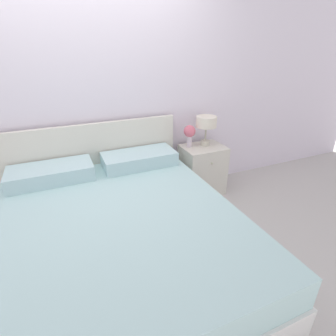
{
  "coord_description": "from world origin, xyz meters",
  "views": [
    {
      "loc": [
        -0.31,
        -2.68,
        1.68
      ],
      "look_at": [
        0.61,
        -0.58,
        0.6
      ],
      "focal_mm": 28.0,
      "sensor_mm": 36.0,
      "label": 1
    }
  ],
  "objects_px": {
    "nightstand": "(202,170)",
    "bed": "(118,235)",
    "table_lamp": "(206,123)",
    "flower_vase": "(190,133)"
  },
  "relations": [
    {
      "from": "nightstand",
      "to": "flower_vase",
      "type": "xyz_separation_m",
      "value": [
        -0.15,
        0.07,
        0.47
      ]
    },
    {
      "from": "bed",
      "to": "nightstand",
      "type": "xyz_separation_m",
      "value": [
        1.23,
        0.77,
        0.02
      ]
    },
    {
      "from": "nightstand",
      "to": "table_lamp",
      "type": "bearing_deg",
      "value": 44.83
    },
    {
      "from": "nightstand",
      "to": "bed",
      "type": "bearing_deg",
      "value": -148.05
    },
    {
      "from": "table_lamp",
      "to": "nightstand",
      "type": "bearing_deg",
      "value": -135.17
    },
    {
      "from": "bed",
      "to": "table_lamp",
      "type": "height_order",
      "value": "bed"
    },
    {
      "from": "flower_vase",
      "to": "bed",
      "type": "bearing_deg",
      "value": -142.2
    },
    {
      "from": "nightstand",
      "to": "flower_vase",
      "type": "bearing_deg",
      "value": 155.81
    },
    {
      "from": "bed",
      "to": "flower_vase",
      "type": "height_order",
      "value": "bed"
    },
    {
      "from": "nightstand",
      "to": "table_lamp",
      "type": "height_order",
      "value": "table_lamp"
    }
  ]
}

